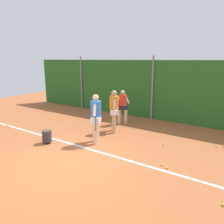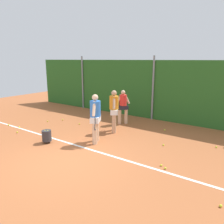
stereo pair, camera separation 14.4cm
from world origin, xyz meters
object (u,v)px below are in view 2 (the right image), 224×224
at_px(tennis_ball_3, 9,125).
at_px(tennis_ball_6, 79,124).
at_px(ball_hopper, 47,136).
at_px(tennis_ball_5, 17,132).
at_px(player_foreground_near, 95,116).
at_px(tennis_ball_0, 221,206).
at_px(tennis_ball_2, 48,121).
at_px(tennis_ball_9, 94,116).
at_px(tennis_ball_12, 163,145).
at_px(player_midcourt, 114,109).
at_px(player_backcourt_far, 123,105).
at_px(tennis_ball_13, 19,127).
at_px(tennis_ball_8, 165,130).
at_px(tennis_ball_4, 63,120).
at_px(tennis_ball_10, 216,147).
at_px(tennis_ball_11, 161,165).
at_px(tennis_ball_7, 165,168).

height_order(tennis_ball_3, tennis_ball_6, same).
relative_size(ball_hopper, tennis_ball_5, 7.78).
distance_m(tennis_ball_3, tennis_ball_5, 1.42).
xyz_separation_m(player_foreground_near, tennis_ball_6, (-2.21, 1.41, -1.03)).
distance_m(tennis_ball_0, tennis_ball_6, 7.51).
xyz_separation_m(tennis_ball_2, tennis_ball_9, (1.30, 2.23, 0.00)).
relative_size(tennis_ball_3, tennis_ball_12, 1.00).
bearing_deg(player_midcourt, tennis_ball_3, 79.70).
bearing_deg(tennis_ball_0, tennis_ball_5, 177.81).
bearing_deg(tennis_ball_5, player_backcourt_far, 52.41).
bearing_deg(tennis_ball_13, tennis_ball_2, 79.68).
height_order(tennis_ball_3, tennis_ball_8, same).
relative_size(player_foreground_near, tennis_ball_0, 28.78).
bearing_deg(tennis_ball_0, tennis_ball_6, 157.66).
relative_size(tennis_ball_3, tennis_ball_6, 1.00).
bearing_deg(tennis_ball_2, tennis_ball_4, 57.17).
distance_m(tennis_ball_0, tennis_ball_10, 3.65).
bearing_deg(tennis_ball_9, tennis_ball_10, -7.86).
relative_size(tennis_ball_8, tennis_ball_11, 1.00).
height_order(tennis_ball_2, tennis_ball_12, same).
bearing_deg(tennis_ball_10, tennis_ball_11, -113.19).
bearing_deg(tennis_ball_5, tennis_ball_11, 6.49).
xyz_separation_m(tennis_ball_0, tennis_ball_2, (-8.62, 2.24, 0.00)).
bearing_deg(tennis_ball_4, tennis_ball_13, -108.07).
bearing_deg(player_backcourt_far, tennis_ball_13, -3.91).
xyz_separation_m(tennis_ball_6, tennis_ball_8, (3.85, 1.54, 0.00)).
xyz_separation_m(tennis_ball_9, tennis_ball_10, (6.55, -0.90, 0.00)).
relative_size(tennis_ball_7, tennis_ball_8, 1.00).
relative_size(tennis_ball_0, tennis_ball_6, 1.00).
bearing_deg(tennis_ball_8, tennis_ball_0, -54.78).
bearing_deg(tennis_ball_2, player_midcourt, 10.80).
xyz_separation_m(player_midcourt, tennis_ball_12, (2.49, -0.32, -1.01)).
height_order(player_backcourt_far, tennis_ball_8, player_backcourt_far).
relative_size(ball_hopper, tennis_ball_12, 7.78).
bearing_deg(tennis_ball_0, player_foreground_near, 163.00).
bearing_deg(player_midcourt, tennis_ball_5, 92.43).
height_order(tennis_ball_4, tennis_ball_13, same).
xyz_separation_m(player_foreground_near, tennis_ball_0, (4.73, -1.45, -1.03)).
xyz_separation_m(player_midcourt, player_backcourt_far, (-0.35, 1.29, -0.09)).
bearing_deg(tennis_ball_3, tennis_ball_7, 1.67).
distance_m(tennis_ball_6, tennis_ball_13, 2.82).
bearing_deg(tennis_ball_6, player_midcourt, 2.72).
distance_m(player_foreground_near, player_midcourt, 1.51).
relative_size(tennis_ball_10, tennis_ball_13, 1.00).
bearing_deg(player_foreground_near, tennis_ball_9, -167.52).
bearing_deg(ball_hopper, tennis_ball_8, 52.29).
relative_size(tennis_ball_4, tennis_ball_11, 1.00).
height_order(tennis_ball_6, tennis_ball_9, same).
bearing_deg(tennis_ball_3, ball_hopper, -6.76).
bearing_deg(tennis_ball_13, tennis_ball_5, -39.33).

